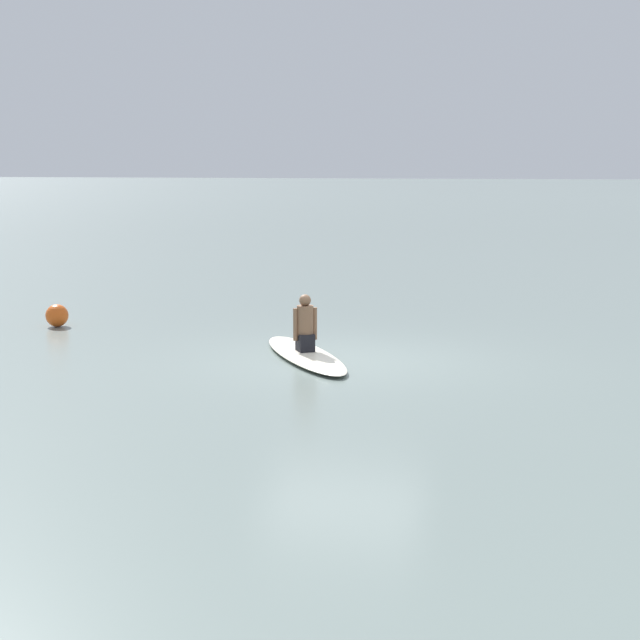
{
  "coord_description": "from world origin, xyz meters",
  "views": [
    {
      "loc": [
        14.48,
        3.46,
        3.01
      ],
      "look_at": [
        -0.3,
        -0.45,
        0.58
      ],
      "focal_mm": 54.85,
      "sensor_mm": 36.0,
      "label": 1
    }
  ],
  "objects": [
    {
      "name": "ground_plane",
      "position": [
        0.0,
        0.0,
        0.0
      ],
      "size": [
        400.0,
        400.0,
        0.0
      ],
      "primitive_type": "plane",
      "color": "slate"
    },
    {
      "name": "buoy_marker",
      "position": [
        -1.76,
        -5.95,
        0.21
      ],
      "size": [
        0.42,
        0.42,
        0.42
      ],
      "primitive_type": "sphere",
      "color": "#E55919",
      "rests_on": "ground"
    },
    {
      "name": "person_paddler",
      "position": [
        -0.05,
        -0.63,
        0.52
      ],
      "size": [
        0.38,
        0.37,
        0.9
      ],
      "rotation": [
        0.0,
        0.0,
        0.57
      ],
      "color": "black",
      "rests_on": "surfboard"
    },
    {
      "name": "surfboard",
      "position": [
        -0.05,
        -0.63,
        0.06
      ],
      "size": [
        3.27,
        2.47,
        0.11
      ],
      "primitive_type": "ellipsoid",
      "rotation": [
        0.0,
        0.0,
        0.57
      ],
      "color": "silver",
      "rests_on": "ground"
    }
  ]
}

